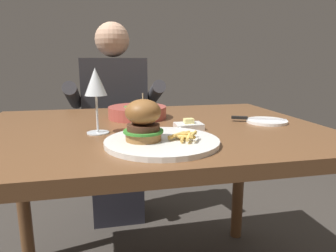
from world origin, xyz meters
The scene contains 10 objects.
dining_table centered at (0.00, 0.00, 0.65)m, with size 1.21×0.89×0.74m.
main_plate centered at (0.00, -0.24, 0.75)m, with size 0.32×0.32×0.01m, color white.
burger_sandwich centered at (-0.05, -0.24, 0.81)m, with size 0.11×0.11×0.13m.
fries_pile centered at (0.06, -0.25, 0.76)m, with size 0.09×0.12×0.03m.
wine_glass centered at (-0.17, -0.07, 0.89)m, with size 0.07×0.07×0.20m.
bread_plate centered at (0.44, -0.03, 0.74)m, with size 0.15×0.15×0.01m, color white.
table_knife centered at (0.39, -0.01, 0.75)m, with size 0.19×0.09×0.01m.
butter_dish centered at (0.12, -0.08, 0.75)m, with size 0.09×0.07×0.04m.
soup_bowl centered at (-0.02, 0.16, 0.77)m, with size 0.23×0.23×0.05m.
diner_person centered at (-0.09, 0.72, 0.56)m, with size 0.51×0.36×1.18m.
Camera 1 is at (-0.15, -1.02, 0.96)m, focal length 32.00 mm.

